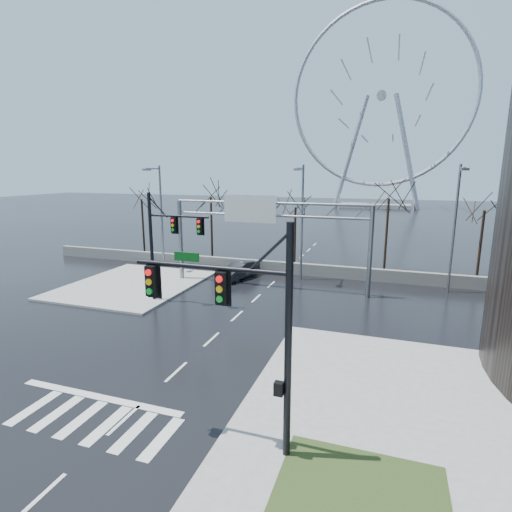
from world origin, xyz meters
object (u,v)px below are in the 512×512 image
at_px(car, 239,270).
at_px(signal_mast_far, 164,238).
at_px(ferris_wheel, 381,103).
at_px(sign_gantry, 264,226).
at_px(signal_mast_near, 247,317).

bearing_deg(car, signal_mast_far, -91.68).
bearing_deg(ferris_wheel, car, -96.09).
xyz_separation_m(sign_gantry, ferris_wheel, (5.38, 80.04, 20.95)).
height_order(signal_mast_far, sign_gantry, signal_mast_far).
xyz_separation_m(sign_gantry, car, (-2.95, 2.04, -4.44)).
height_order(signal_mast_far, car, signal_mast_far).
xyz_separation_m(signal_mast_near, car, (-8.47, 21.04, -4.13)).
height_order(ferris_wheel, car, ferris_wheel).
distance_m(signal_mast_near, signal_mast_far, 17.03).
relative_size(sign_gantry, car, 3.61).
relative_size(ferris_wheel, car, 11.25).
height_order(sign_gantry, car, sign_gantry).
relative_size(signal_mast_far, sign_gantry, 0.49).
xyz_separation_m(signal_mast_near, signal_mast_far, (-11.01, 13.00, -0.04)).
bearing_deg(sign_gantry, ferris_wheel, 86.16).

